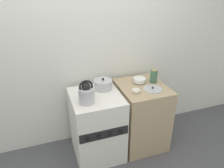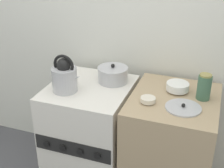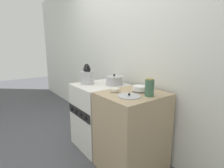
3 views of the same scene
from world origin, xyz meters
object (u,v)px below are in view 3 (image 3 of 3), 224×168
small_ceramic_bowl (115,90)px  loose_pot_lid (129,96)px  enamel_bowl (140,88)px  kettle (87,76)px  storage_jar (149,87)px  cooking_pot (114,80)px  stove (100,115)px

small_ceramic_bowl → loose_pot_lid: 0.22m
enamel_bowl → small_ceramic_bowl: bearing=-124.2°
kettle → enamel_bowl: size_ratio=1.74×
kettle → small_ceramic_bowl: kettle is taller
storage_jar → loose_pot_lid: size_ratio=0.78×
cooking_pot → kettle: bearing=-136.2°
small_ceramic_bowl → stove: bearing=167.2°
enamel_bowl → small_ceramic_bowl: (-0.15, -0.22, -0.01)m
kettle → storage_jar: (0.89, 0.18, -0.01)m
storage_jar → stove: bearing=-174.8°
kettle → loose_pot_lid: (0.79, 0.01, -0.09)m
stove → kettle: size_ratio=3.18×
stove → small_ceramic_bowl: (0.45, -0.10, 0.45)m
storage_jar → loose_pot_lid: (-0.10, -0.17, -0.08)m
stove → loose_pot_lid: loose_pot_lid is taller
cooking_pot → small_ceramic_bowl: (0.32, -0.24, -0.02)m
small_ceramic_bowl → storage_jar: 0.37m
enamel_bowl → storage_jar: bearing=-15.4°
stove → cooking_pot: size_ratio=3.82×
kettle → cooking_pot: (0.26, 0.24, -0.05)m
enamel_bowl → storage_jar: 0.18m
kettle → storage_jar: kettle is taller
kettle → loose_pot_lid: kettle is taller
stove → loose_pot_lid: bearing=-8.4°
enamel_bowl → small_ceramic_bowl: enamel_bowl is taller
enamel_bowl → storage_jar: storage_jar is taller
cooking_pot → enamel_bowl: (0.47, -0.02, -0.01)m
stove → cooking_pot: 0.51m
stove → enamel_bowl: (0.59, 0.12, 0.46)m
enamel_bowl → stove: bearing=-169.0°
stove → small_ceramic_bowl: bearing=-12.8°
kettle → enamel_bowl: kettle is taller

